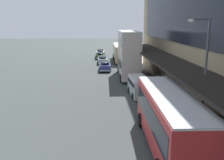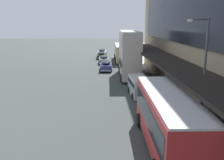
# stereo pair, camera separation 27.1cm
# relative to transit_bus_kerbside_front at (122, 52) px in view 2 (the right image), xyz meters

# --- Properties ---
(transit_bus_kerbside_front) EXTENTS (2.95, 11.09, 3.26)m
(transit_bus_kerbside_front) POSITION_rel_transit_bus_kerbside_front_xyz_m (0.00, 0.00, 0.00)
(transit_bus_kerbside_front) COLOR tan
(transit_bus_kerbside_front) RESTS_ON ground
(transit_bus_kerbside_rear) EXTENTS (2.84, 9.28, 6.38)m
(transit_bus_kerbside_rear) POSITION_rel_transit_bus_kerbside_front_xyz_m (-0.18, -15.21, 1.57)
(transit_bus_kerbside_rear) COLOR beige
(transit_bus_kerbside_rear) RESTS_ON ground
(transit_bus_kerbside_far) EXTENTS (2.86, 9.79, 3.42)m
(transit_bus_kerbside_far) POSITION_rel_transit_bus_kerbside_front_xyz_m (-0.14, -35.65, 0.09)
(transit_bus_kerbside_far) COLOR #B92B2C
(transit_bus_kerbside_far) RESTS_ON ground
(sedan_oncoming_rear) EXTENTS (1.87, 4.96, 1.53)m
(sedan_oncoming_rear) POSITION_rel_transit_bus_kerbside_front_xyz_m (-3.57, -2.88, -1.10)
(sedan_oncoming_rear) COLOR gray
(sedan_oncoming_rear) RESTS_ON ground
(sedan_far_back) EXTENTS (2.08, 4.58, 1.52)m
(sedan_far_back) POSITION_rel_transit_bus_kerbside_front_xyz_m (-3.88, 9.32, -1.11)
(sedan_far_back) COLOR beige
(sedan_far_back) RESTS_ON ground
(sedan_trailing_mid) EXTENTS (1.94, 4.48, 1.60)m
(sedan_trailing_mid) POSITION_rel_transit_bus_kerbside_front_xyz_m (-3.32, -10.13, -1.08)
(sedan_trailing_mid) COLOR navy
(sedan_trailing_mid) RESTS_ON ground
(sedan_lead_mid) EXTENTS (1.93, 4.50, 1.44)m
(sedan_lead_mid) POSITION_rel_transit_bus_kerbside_front_xyz_m (-4.04, 3.77, -1.15)
(sedan_lead_mid) COLOR #203C15
(sedan_lead_mid) RESTS_ON ground
(vw_van) EXTENTS (2.04, 4.62, 1.96)m
(vw_van) POSITION_rel_transit_bus_kerbside_front_xyz_m (-0.13, -24.32, -0.77)
(vw_van) COLOR #B5C4C3
(vw_van) RESTS_ON ground
(street_lamp) EXTENTS (1.50, 0.28, 7.61)m
(street_lamp) POSITION_rel_transit_bus_kerbside_front_xyz_m (2.76, -33.15, 2.67)
(street_lamp) COLOR #4C4C51
(street_lamp) RESTS_ON sidewalk_kerb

